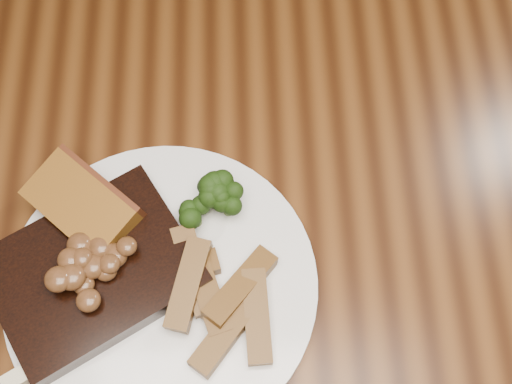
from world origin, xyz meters
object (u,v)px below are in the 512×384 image
plate (162,288)px  dining_table (261,246)px  potato_wedges (219,293)px  garlic_bread (85,214)px  steak (93,272)px

plate → dining_table: bearing=39.0°
potato_wedges → garlic_bread: bearing=146.9°
potato_wedges → steak: bearing=168.6°
steak → potato_wedges: (0.11, -0.02, -0.00)m
dining_table → steak: size_ratio=9.60×
steak → garlic_bread: (-0.01, 0.06, -0.00)m
steak → garlic_bread: size_ratio=1.73×
dining_table → potato_wedges: size_ratio=15.58×
dining_table → steak: bearing=-156.7°
plate → steak: (-0.06, 0.01, 0.02)m
garlic_bread → potato_wedges: potato_wedges is taller
dining_table → plate: bearing=-141.0°
dining_table → garlic_bread: bearing=-177.1°
dining_table → potato_wedges: bearing=-114.8°
dining_table → plate: 0.15m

